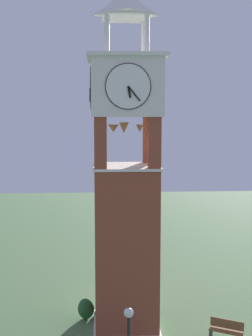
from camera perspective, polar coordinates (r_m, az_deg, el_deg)
The scene contains 4 objects.
ground at distance 24.35m, azimuth -0.00°, elevation -19.27°, with size 80.00×80.00×0.00m, color #517547.
clock_tower at distance 22.22m, azimuth 0.00°, elevation -3.29°, with size 3.60×3.60×16.44m.
park_bench at distance 23.61m, azimuth 12.32°, elevation -19.00°, with size 1.14×1.62×0.95m.
shrub_near_entry at distance 25.27m, azimuth -4.97°, elevation -16.93°, with size 0.86×0.86×1.08m, color #28562D.
Camera 1 is at (-21.84, 1.25, 10.69)m, focal length 49.21 mm.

